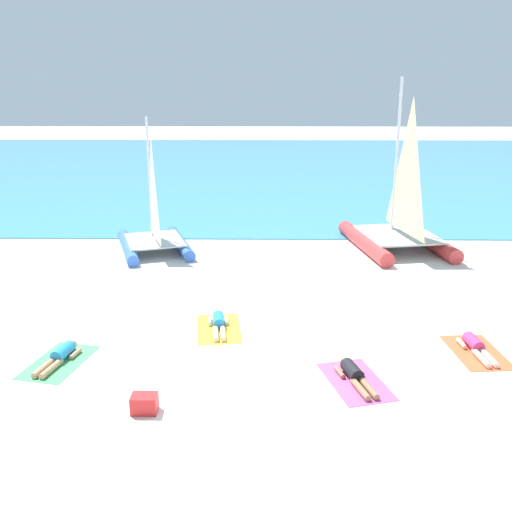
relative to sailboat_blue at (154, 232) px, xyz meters
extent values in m
plane|color=white|center=(3.84, 0.43, -0.73)|extent=(120.00, 120.00, 0.00)
cube|color=teal|center=(3.84, 21.69, -0.70)|extent=(120.00, 40.00, 0.05)
cylinder|color=blue|center=(-0.97, -0.20, -0.51)|extent=(1.59, 3.69, 0.43)
cylinder|color=blue|center=(0.89, 0.42, -0.51)|extent=(1.59, 3.69, 0.43)
cube|color=silver|center=(0.02, -0.06, -0.27)|extent=(2.62, 2.89, 0.05)
cylinder|color=silver|center=(-0.15, 0.45, 1.93)|extent=(0.09, 0.09, 4.46)
pyramid|color=white|center=(0.13, -0.39, 1.80)|extent=(0.67, 1.88, 3.75)
cylinder|color=#CC3838|center=(7.85, 0.40, -0.45)|extent=(1.37, 4.82, 0.55)
cylinder|color=#CC3838|center=(10.32, 0.83, -0.45)|extent=(1.37, 4.82, 0.55)
cube|color=silver|center=(9.13, 0.39, -0.15)|extent=(3.00, 3.46, 0.07)
cylinder|color=silver|center=(9.01, 1.06, 2.67)|extent=(0.11, 0.11, 5.71)
pyramid|color=#EAEA99|center=(9.20, -0.05, 2.50)|extent=(0.50, 2.49, 4.79)
cube|color=#4CB266|center=(-0.57, -8.93, -0.72)|extent=(1.47, 2.09, 0.01)
cylinder|color=#268CCC|center=(-0.53, -8.74, -0.57)|extent=(0.42, 0.67, 0.30)
sphere|color=tan|center=(-0.44, -8.34, -0.57)|extent=(0.22, 0.22, 0.22)
cylinder|color=tan|center=(-0.75, -9.36, -0.65)|extent=(0.30, 0.79, 0.14)
cylinder|color=tan|center=(-0.58, -9.39, -0.65)|extent=(0.30, 0.79, 0.14)
cylinder|color=tan|center=(-0.71, -8.54, -0.66)|extent=(0.19, 0.46, 0.10)
cylinder|color=tan|center=(-0.28, -8.63, -0.66)|extent=(0.19, 0.46, 0.10)
cube|color=yellow|center=(2.92, -7.04, -0.72)|extent=(1.30, 2.01, 0.01)
cylinder|color=#268CCC|center=(2.90, -6.84, -0.57)|extent=(0.37, 0.65, 0.30)
sphere|color=#D8AD84|center=(2.85, -6.43, -0.57)|extent=(0.22, 0.22, 0.22)
cylinder|color=#D8AD84|center=(2.88, -7.49, -0.65)|extent=(0.23, 0.79, 0.14)
cylinder|color=#D8AD84|center=(3.06, -7.47, -0.65)|extent=(0.23, 0.79, 0.14)
cylinder|color=#D8AD84|center=(2.66, -6.71, -0.66)|extent=(0.15, 0.46, 0.10)
cylinder|color=#D8AD84|center=(3.10, -6.66, -0.66)|extent=(0.15, 0.46, 0.10)
cube|color=#D84C99|center=(6.03, -9.72, -0.72)|extent=(1.55, 2.12, 0.01)
cylinder|color=black|center=(5.98, -9.53, -0.57)|extent=(0.45, 0.68, 0.30)
sphere|color=#8C6647|center=(5.88, -9.13, -0.57)|extent=(0.22, 0.22, 0.22)
cylinder|color=#8C6647|center=(6.06, -10.18, -0.65)|extent=(0.34, 0.79, 0.14)
cylinder|color=#8C6647|center=(6.24, -10.13, -0.65)|extent=(0.34, 0.79, 0.14)
cylinder|color=#8C6647|center=(5.73, -9.44, -0.66)|extent=(0.21, 0.46, 0.10)
cylinder|color=#8C6647|center=(6.15, -9.32, -0.66)|extent=(0.21, 0.46, 0.10)
cube|color=#EA5933|center=(9.09, -8.30, -0.72)|extent=(1.25, 1.98, 0.01)
cylinder|color=#D83372|center=(9.07, -8.10, -0.57)|extent=(0.35, 0.64, 0.30)
sphere|color=beige|center=(9.04, -7.69, -0.57)|extent=(0.22, 0.22, 0.22)
cylinder|color=beige|center=(9.03, -8.75, -0.65)|extent=(0.20, 0.79, 0.14)
cylinder|color=beige|center=(9.21, -8.74, -0.65)|extent=(0.20, 0.79, 0.14)
cylinder|color=beige|center=(8.84, -7.96, -0.66)|extent=(0.14, 0.46, 0.10)
cylinder|color=beige|center=(9.28, -7.92, -0.66)|extent=(0.14, 0.46, 0.10)
cube|color=red|center=(1.79, -10.96, -0.55)|extent=(0.50, 0.36, 0.36)
camera|label=1|loc=(4.07, -20.82, 5.42)|focal=40.89mm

